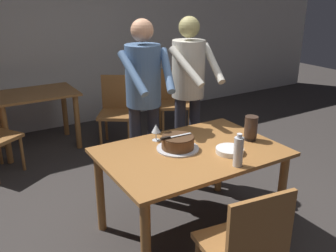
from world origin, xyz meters
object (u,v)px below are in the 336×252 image
object	(u,v)px
wine_glass_near	(156,129)
water_bottle	(238,151)
hurricane_lamp	(251,128)
chair_near_side	(245,245)
person_standing_beside	(189,84)
cake_knife	(170,137)
cake_on_platter	(178,143)
background_table	(36,105)
main_dining_table	(191,163)
person_cutting_cake	(144,92)
plate_stack	(230,150)
background_chair_3	(174,99)
background_chair_0	(117,108)

from	to	relation	value
wine_glass_near	water_bottle	distance (m)	0.77
hurricane_lamp	chair_near_side	world-z (taller)	hurricane_lamp
wine_glass_near	person_standing_beside	world-z (taller)	person_standing_beside
cake_knife	wine_glass_near	xyz separation A→B (m)	(0.01, 0.24, -0.01)
person_standing_beside	cake_on_platter	bearing A→B (deg)	-129.79
background_table	wine_glass_near	bearing A→B (deg)	-76.31
main_dining_table	person_cutting_cake	distance (m)	0.82
main_dining_table	cake_knife	xyz separation A→B (m)	(-0.15, 0.08, 0.23)
person_cutting_cake	person_standing_beside	bearing A→B (deg)	3.35
plate_stack	person_standing_beside	bearing A→B (deg)	76.02
main_dining_table	background_table	size ratio (longest dim) A/B	1.42
background_table	background_chair_3	xyz separation A→B (m)	(1.80, -0.40, -0.09)
cake_on_platter	person_standing_beside	xyz separation A→B (m)	(0.54, 0.65, 0.27)
background_chair_0	background_chair_3	world-z (taller)	same
background_chair_0	person_cutting_cake	bearing A→B (deg)	-103.19
hurricane_lamp	chair_near_side	size ratio (longest dim) A/B	0.23
background_chair_3	main_dining_table	bearing A→B (deg)	-118.75
main_dining_table	hurricane_lamp	size ratio (longest dim) A/B	6.76
cake_on_platter	chair_near_side	size ratio (longest dim) A/B	0.38
cake_on_platter	hurricane_lamp	bearing A→B (deg)	-13.89
cake_on_platter	person_standing_beside	distance (m)	0.88
hurricane_lamp	background_chair_3	size ratio (longest dim) A/B	0.23
wine_glass_near	cake_knife	bearing A→B (deg)	-93.25
water_bottle	background_table	bearing A→B (deg)	105.42
main_dining_table	chair_near_side	distance (m)	0.89
person_cutting_cake	background_table	bearing A→B (deg)	108.83
wine_glass_near	hurricane_lamp	world-z (taller)	hurricane_lamp
water_bottle	background_chair_0	size ratio (longest dim) A/B	0.28
water_bottle	main_dining_table	bearing A→B (deg)	108.42
main_dining_table	hurricane_lamp	world-z (taller)	hurricane_lamp
hurricane_lamp	background_table	xyz separation A→B (m)	(-1.21, 2.56, -0.28)
person_standing_beside	person_cutting_cake	bearing A→B (deg)	-176.65
cake_knife	background_table	distance (m)	2.47
wine_glass_near	water_bottle	bearing A→B (deg)	-69.61
hurricane_lamp	person_standing_beside	xyz separation A→B (m)	(-0.09, 0.80, 0.22)
plate_stack	chair_near_side	xyz separation A→B (m)	(-0.42, -0.67, -0.28)
chair_near_side	background_table	xyz separation A→B (m)	(-0.47, 3.33, 0.09)
main_dining_table	cake_knife	world-z (taller)	cake_knife
person_cutting_cake	chair_near_side	bearing A→B (deg)	-95.01
cake_on_platter	water_bottle	bearing A→B (deg)	-66.06
wine_glass_near	background_chair_0	distance (m)	1.84
wine_glass_near	background_table	size ratio (longest dim) A/B	0.14
cake_on_platter	hurricane_lamp	world-z (taller)	hurricane_lamp
hurricane_lamp	background_chair_0	bearing A→B (deg)	97.28
hurricane_lamp	cake_knife	bearing A→B (deg)	167.18
background_chair_3	chair_near_side	bearing A→B (deg)	-114.33
person_standing_beside	background_table	xyz separation A→B (m)	(-1.12, 1.75, -0.50)
chair_near_side	plate_stack	bearing A→B (deg)	57.78
cake_knife	hurricane_lamp	bearing A→B (deg)	-12.82
wine_glass_near	person_standing_beside	size ratio (longest dim) A/B	0.08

